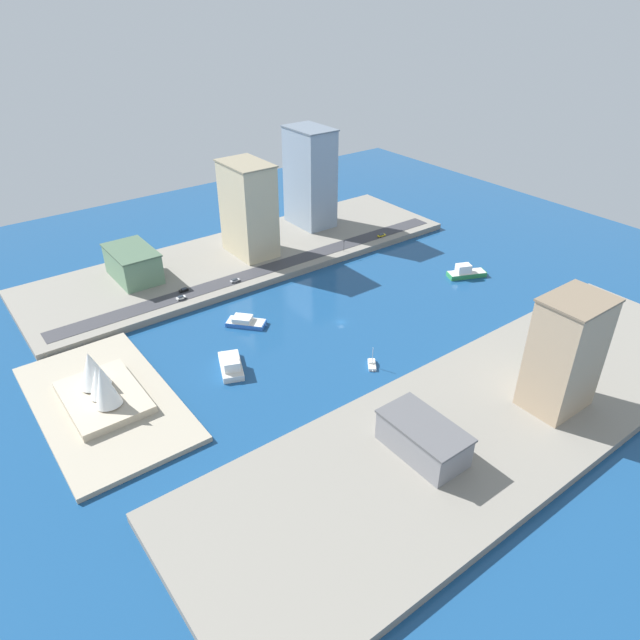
{
  "coord_description": "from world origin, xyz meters",
  "views": [
    {
      "loc": [
        -174.0,
        142.75,
        137.19
      ],
      "look_at": [
        1.11,
        11.23,
        4.66
      ],
      "focal_mm": 32.2,
      "sensor_mm": 36.0,
      "label": 1
    }
  ],
  "objects_px": {
    "van_white": "(181,298)",
    "traffic_light_waterfront": "(344,244)",
    "ferry_green_doubledeck": "(466,272)",
    "suv_black": "(184,290)",
    "terminal_long_green": "(133,264)",
    "taxi_yellow_cab": "(382,235)",
    "tower_tall_glass": "(310,177)",
    "ferry_white_commuter": "(231,364)",
    "warehouse_low_gray": "(423,438)",
    "office_block_beige": "(248,209)",
    "catamaran_blue": "(245,322)",
    "sedan_silver": "(235,280)",
    "opera_landmark": "(100,386)",
    "apartment_midrise_tan": "(565,354)",
    "sailboat_small_white": "(372,364)"
  },
  "relations": [
    {
      "from": "van_white",
      "to": "traffic_light_waterfront",
      "type": "relative_size",
      "value": 0.7
    },
    {
      "from": "ferry_green_doubledeck",
      "to": "suv_black",
      "type": "distance_m",
      "value": 145.74
    },
    {
      "from": "van_white",
      "to": "suv_black",
      "type": "xyz_separation_m",
      "value": [
        6.42,
        -4.5,
        -0.03
      ]
    },
    {
      "from": "terminal_long_green",
      "to": "taxi_yellow_cab",
      "type": "height_order",
      "value": "terminal_long_green"
    },
    {
      "from": "tower_tall_glass",
      "to": "ferry_white_commuter",
      "type": "bearing_deg",
      "value": 131.87
    },
    {
      "from": "warehouse_low_gray",
      "to": "taxi_yellow_cab",
      "type": "distance_m",
      "value": 178.96
    },
    {
      "from": "office_block_beige",
      "to": "catamaran_blue",
      "type": "bearing_deg",
      "value": 146.68
    },
    {
      "from": "taxi_yellow_cab",
      "to": "ferry_white_commuter",
      "type": "bearing_deg",
      "value": 113.76
    },
    {
      "from": "sedan_silver",
      "to": "taxi_yellow_cab",
      "type": "bearing_deg",
      "value": -90.58
    },
    {
      "from": "ferry_white_commuter",
      "to": "taxi_yellow_cab",
      "type": "xyz_separation_m",
      "value": [
        59.55,
        -135.26,
        1.73
      ]
    },
    {
      "from": "taxi_yellow_cab",
      "to": "opera_landmark",
      "type": "distance_m",
      "value": 190.5
    },
    {
      "from": "catamaran_blue",
      "to": "traffic_light_waterfront",
      "type": "bearing_deg",
      "value": -69.7
    },
    {
      "from": "sedan_silver",
      "to": "van_white",
      "type": "xyz_separation_m",
      "value": [
        -0.35,
        29.75,
        0.05
      ]
    },
    {
      "from": "tower_tall_glass",
      "to": "suv_black",
      "type": "bearing_deg",
      "value": 109.14
    },
    {
      "from": "ferry_white_commuter",
      "to": "ferry_green_doubledeck",
      "type": "bearing_deg",
      "value": -90.46
    },
    {
      "from": "apartment_midrise_tan",
      "to": "traffic_light_waterfront",
      "type": "height_order",
      "value": "apartment_midrise_tan"
    },
    {
      "from": "ferry_white_commuter",
      "to": "traffic_light_waterfront",
      "type": "xyz_separation_m",
      "value": [
        56.81,
        -104.27,
        5.2
      ]
    },
    {
      "from": "warehouse_low_gray",
      "to": "sedan_silver",
      "type": "bearing_deg",
      "value": -4.56
    },
    {
      "from": "warehouse_low_gray",
      "to": "apartment_midrise_tan",
      "type": "distance_m",
      "value": 59.14
    },
    {
      "from": "terminal_long_green",
      "to": "taxi_yellow_cab",
      "type": "xyz_separation_m",
      "value": [
        -36.01,
        -137.24,
        -7.04
      ]
    },
    {
      "from": "sailboat_small_white",
      "to": "traffic_light_waterfront",
      "type": "height_order",
      "value": "traffic_light_waterfront"
    },
    {
      "from": "warehouse_low_gray",
      "to": "opera_landmark",
      "type": "relative_size",
      "value": 0.8
    },
    {
      "from": "sailboat_small_white",
      "to": "taxi_yellow_cab",
      "type": "distance_m",
      "value": 127.38
    },
    {
      "from": "tower_tall_glass",
      "to": "opera_landmark",
      "type": "relative_size",
      "value": 1.58
    },
    {
      "from": "terminal_long_green",
      "to": "apartment_midrise_tan",
      "type": "xyz_separation_m",
      "value": [
        -188.05,
        -83.05,
        13.75
      ]
    },
    {
      "from": "sailboat_small_white",
      "to": "office_block_beige",
      "type": "height_order",
      "value": "office_block_beige"
    },
    {
      "from": "catamaran_blue",
      "to": "opera_landmark",
      "type": "bearing_deg",
      "value": 103.65
    },
    {
      "from": "terminal_long_green",
      "to": "warehouse_low_gray",
      "type": "height_order",
      "value": "terminal_long_green"
    },
    {
      "from": "catamaran_blue",
      "to": "tower_tall_glass",
      "type": "height_order",
      "value": "tower_tall_glass"
    },
    {
      "from": "office_block_beige",
      "to": "traffic_light_waterfront",
      "type": "relative_size",
      "value": 7.75
    },
    {
      "from": "van_white",
      "to": "taxi_yellow_cab",
      "type": "height_order",
      "value": "van_white"
    },
    {
      "from": "van_white",
      "to": "traffic_light_waterfront",
      "type": "height_order",
      "value": "traffic_light_waterfront"
    },
    {
      "from": "suv_black",
      "to": "opera_landmark",
      "type": "bearing_deg",
      "value": 133.84
    },
    {
      "from": "ferry_white_commuter",
      "to": "sailboat_small_white",
      "type": "height_order",
      "value": "sailboat_small_white"
    },
    {
      "from": "apartment_midrise_tan",
      "to": "sedan_silver",
      "type": "xyz_separation_m",
      "value": [
        153.04,
        44.58,
        -20.74
      ]
    },
    {
      "from": "ferry_white_commuter",
      "to": "van_white",
      "type": "xyz_separation_m",
      "value": [
        60.2,
        -6.74,
        1.82
      ]
    },
    {
      "from": "sailboat_small_white",
      "to": "terminal_long_green",
      "type": "bearing_deg",
      "value": 20.99
    },
    {
      "from": "sailboat_small_white",
      "to": "catamaran_blue",
      "type": "relative_size",
      "value": 0.51
    },
    {
      "from": "van_white",
      "to": "office_block_beige",
      "type": "bearing_deg",
      "value": -64.14
    },
    {
      "from": "warehouse_low_gray",
      "to": "van_white",
      "type": "height_order",
      "value": "warehouse_low_gray"
    },
    {
      "from": "catamaran_blue",
      "to": "van_white",
      "type": "bearing_deg",
      "value": 24.56
    },
    {
      "from": "sedan_silver",
      "to": "apartment_midrise_tan",
      "type": "bearing_deg",
      "value": -163.76
    },
    {
      "from": "ferry_white_commuter",
      "to": "tower_tall_glass",
      "type": "relative_size",
      "value": 0.37
    },
    {
      "from": "sedan_silver",
      "to": "taxi_yellow_cab",
      "type": "xyz_separation_m",
      "value": [
        -1.0,
        -98.77,
        -0.04
      ]
    },
    {
      "from": "ferry_green_doubledeck",
      "to": "suv_black",
      "type": "xyz_separation_m",
      "value": [
        67.75,
        129.02,
        1.97
      ]
    },
    {
      "from": "sedan_silver",
      "to": "traffic_light_waterfront",
      "type": "xyz_separation_m",
      "value": [
        -3.74,
        -67.78,
        3.43
      ]
    },
    {
      "from": "warehouse_low_gray",
      "to": "van_white",
      "type": "xyz_separation_m",
      "value": [
        141.66,
        18.43,
        -4.85
      ]
    },
    {
      "from": "catamaran_blue",
      "to": "sedan_silver",
      "type": "height_order",
      "value": "sedan_silver"
    },
    {
      "from": "ferry_green_doubledeck",
      "to": "sedan_silver",
      "type": "distance_m",
      "value": 120.73
    },
    {
      "from": "office_block_beige",
      "to": "taxi_yellow_cab",
      "type": "height_order",
      "value": "office_block_beige"
    }
  ]
}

